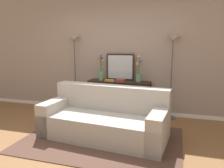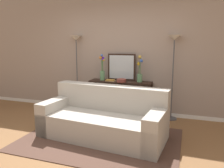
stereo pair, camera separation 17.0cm
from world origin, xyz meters
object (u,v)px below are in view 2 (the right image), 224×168
object	(u,v)px
vase_tall_flowers	(102,70)
book_row_under_console	(102,111)
wall_mirror	(121,67)
console_table	(120,92)
book_stack	(110,81)
couch	(104,120)
floor_lamp_right	(174,54)
floor_lamp_left	(76,52)
vase_short_flowers	(140,72)
fruit_bowl	(121,80)

from	to	relation	value
vase_tall_flowers	book_row_under_console	xyz separation A→B (m)	(-0.01, 0.00, -0.97)
wall_mirror	book_row_under_console	world-z (taller)	wall_mirror
console_table	book_stack	xyz separation A→B (m)	(-0.19, -0.11, 0.26)
couch	book_row_under_console	xyz separation A→B (m)	(-0.52, 1.24, -0.25)
floor_lamp_right	wall_mirror	bearing A→B (deg)	177.46
floor_lamp_left	book_stack	world-z (taller)	floor_lamp_left
vase_short_flowers	book_stack	distance (m)	0.67
vase_short_flowers	vase_tall_flowers	bearing A→B (deg)	-177.56
floor_lamp_right	book_stack	xyz separation A→B (m)	(-1.32, -0.21, -0.60)
console_table	floor_lamp_left	world-z (taller)	floor_lamp_left
couch	floor_lamp_right	distance (m)	2.03
floor_lamp_left	floor_lamp_right	size ratio (longest dim) A/B	1.01
floor_lamp_right	vase_tall_flowers	xyz separation A→B (m)	(-1.56, -0.10, -0.39)
wall_mirror	console_table	bearing A→B (deg)	-82.54
vase_tall_flowers	book_row_under_console	world-z (taller)	vase_tall_flowers
fruit_bowl	book_row_under_console	bearing A→B (deg)	167.76
couch	wall_mirror	distance (m)	1.60
floor_lamp_left	floor_lamp_right	bearing A→B (deg)	-0.00
floor_lamp_left	book_stack	bearing A→B (deg)	-12.62
vase_tall_flowers	book_row_under_console	distance (m)	0.97
console_table	fruit_bowl	size ratio (longest dim) A/B	6.72
floor_lamp_left	wall_mirror	size ratio (longest dim) A/B	2.80
book_row_under_console	console_table	bearing A→B (deg)	0.00
fruit_bowl	book_stack	bearing A→B (deg)	-178.88
book_stack	couch	bearing A→B (deg)	-76.74
floor_lamp_right	fruit_bowl	bearing A→B (deg)	-169.14
couch	vase_short_flowers	xyz separation A→B (m)	(0.36, 1.28, 0.69)
couch	book_row_under_console	bearing A→B (deg)	112.66
vase_short_flowers	floor_lamp_left	bearing A→B (deg)	177.70
couch	vase_tall_flowers	world-z (taller)	vase_tall_flowers
book_stack	book_row_under_console	bearing A→B (deg)	155.71
book_stack	floor_lamp_left	bearing A→B (deg)	167.38
vase_tall_flowers	vase_short_flowers	world-z (taller)	vase_tall_flowers
floor_lamp_right	wall_mirror	world-z (taller)	floor_lamp_right
wall_mirror	book_stack	size ratio (longest dim) A/B	2.97
book_row_under_console	vase_tall_flowers	bearing A→B (deg)	-13.58
floor_lamp_left	book_stack	distance (m)	1.14
couch	book_stack	size ratio (longest dim) A/B	10.26
vase_short_flowers	book_row_under_console	world-z (taller)	vase_short_flowers
vase_short_flowers	book_stack	xyz separation A→B (m)	(-0.63, -0.15, -0.19)
floor_lamp_right	fruit_bowl	world-z (taller)	floor_lamp_right
floor_lamp_right	fruit_bowl	distance (m)	1.24
console_table	book_row_under_console	size ratio (longest dim) A/B	5.11
wall_mirror	vase_tall_flowers	distance (m)	0.45
floor_lamp_right	vase_tall_flowers	distance (m)	1.61
floor_lamp_right	couch	bearing A→B (deg)	-128.26
console_table	floor_lamp_right	world-z (taller)	floor_lamp_right
couch	floor_lamp_right	bearing A→B (deg)	51.74
console_table	floor_lamp_left	distance (m)	1.43
vase_short_flowers	fruit_bowl	size ratio (longest dim) A/B	2.78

